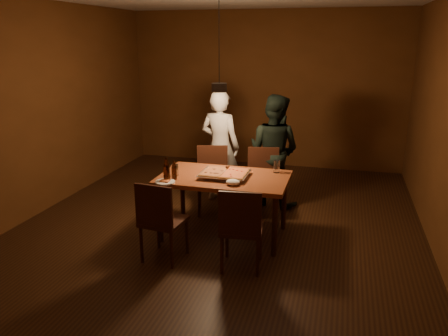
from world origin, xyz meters
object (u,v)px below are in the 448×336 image
(dining_table, at_px, (224,182))
(chair_near_left, at_px, (159,215))
(plate_slice, at_px, (165,182))
(diner_white, at_px, (220,146))
(diner_dark, at_px, (274,151))
(chair_near_right, at_px, (241,222))
(pendant_lamp, at_px, (219,87))
(beer_bottle_b, at_px, (174,170))
(chair_far_right, at_px, (263,175))
(chair_far_left, at_px, (212,173))
(pizza_tray, at_px, (225,175))
(beer_bottle_a, at_px, (166,169))

(dining_table, relative_size, chair_near_left, 3.09)
(plate_slice, relative_size, diner_white, 0.14)
(diner_dark, bearing_deg, chair_near_left, 87.06)
(dining_table, distance_m, chair_near_right, 0.88)
(chair_near_right, relative_size, pendant_lamp, 0.44)
(diner_dark, bearing_deg, beer_bottle_b, 78.62)
(dining_table, xyz_separation_m, chair_far_right, (0.32, 0.83, -0.14))
(chair_near_left, distance_m, beer_bottle_b, 0.64)
(chair_far_left, relative_size, chair_far_right, 1.05)
(chair_near_left, height_order, pizza_tray, chair_near_left)
(chair_far_left, xyz_separation_m, beer_bottle_a, (-0.21, -1.09, 0.35))
(dining_table, height_order, diner_white, diner_white)
(chair_far_left, xyz_separation_m, chair_near_right, (0.76, -1.53, 0.00))
(beer_bottle_a, relative_size, diner_white, 0.17)
(chair_near_left, relative_size, pizza_tray, 0.88)
(dining_table, relative_size, beer_bottle_a, 5.48)
(beer_bottle_b, height_order, diner_dark, diner_dark)
(beer_bottle_a, bearing_deg, plate_slice, -85.85)
(chair_near_left, xyz_separation_m, diner_dark, (0.86, 2.03, 0.25))
(beer_bottle_a, xyz_separation_m, beer_bottle_b, (0.06, 0.08, -0.03))
(plate_slice, bearing_deg, diner_dark, 59.42)
(dining_table, relative_size, chair_near_right, 3.09)
(pizza_tray, distance_m, beer_bottle_b, 0.59)
(chair_near_right, relative_size, diner_white, 0.30)
(beer_bottle_b, xyz_separation_m, pendant_lamp, (0.39, 0.51, 0.90))
(chair_far_right, relative_size, pizza_tray, 0.90)
(chair_far_left, distance_m, diner_dark, 0.93)
(diner_white, height_order, diner_dark, diner_white)
(diner_dark, relative_size, pendant_lamp, 1.43)
(chair_far_left, xyz_separation_m, chair_far_right, (0.69, 0.08, 0.00))
(chair_far_left, distance_m, beer_bottle_b, 1.08)
(chair_near_left, xyz_separation_m, plate_slice, (-0.10, 0.41, 0.22))
(chair_near_right, bearing_deg, chair_near_left, 175.96)
(dining_table, bearing_deg, chair_near_left, -120.12)
(chair_near_right, distance_m, beer_bottle_b, 1.09)
(chair_far_right, height_order, pizza_tray, chair_far_right)
(beer_bottle_b, xyz_separation_m, plate_slice, (-0.06, -0.14, -0.10))
(chair_near_right, height_order, pendant_lamp, pendant_lamp)
(chair_near_right, bearing_deg, dining_table, 110.09)
(chair_far_right, relative_size, diner_white, 0.31)
(beer_bottle_b, bearing_deg, beer_bottle_a, -127.84)
(pizza_tray, xyz_separation_m, beer_bottle_b, (-0.53, -0.25, 0.09))
(pizza_tray, bearing_deg, dining_table, 116.53)
(chair_near_left, xyz_separation_m, chair_near_right, (0.86, 0.04, 0.00))
(pendant_lamp, bearing_deg, dining_table, -63.02)
(chair_far_right, xyz_separation_m, pendant_lamp, (-0.44, -0.58, 1.22))
(pizza_tray, distance_m, plate_slice, 0.70)
(chair_far_left, bearing_deg, chair_far_right, 170.17)
(pizza_tray, bearing_deg, diner_white, 103.48)
(pendant_lamp, bearing_deg, chair_far_right, 52.84)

